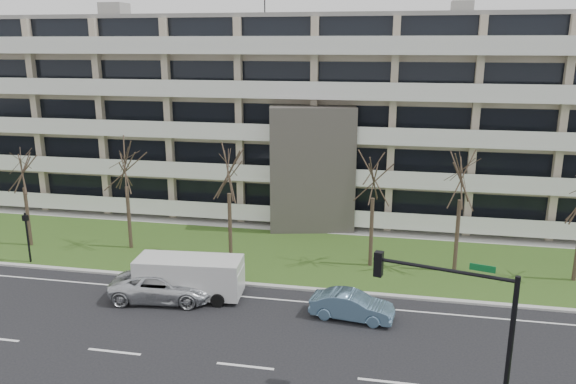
% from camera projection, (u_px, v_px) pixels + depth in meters
% --- Properties ---
extents(ground, '(160.00, 160.00, 0.00)m').
position_uv_depth(ground, '(245.00, 366.00, 23.75)').
color(ground, black).
rests_on(ground, ground).
extents(grass_verge, '(90.00, 10.00, 0.06)m').
position_uv_depth(grass_verge, '(298.00, 255.00, 36.07)').
color(grass_verge, '#36531B').
rests_on(grass_verge, ground).
extents(curb, '(90.00, 0.35, 0.12)m').
position_uv_depth(curb, '(283.00, 287.00, 31.32)').
color(curb, '#B2B2AD').
rests_on(curb, ground).
extents(sidewalk, '(90.00, 2.00, 0.08)m').
position_uv_depth(sidewalk, '(311.00, 228.00, 41.28)').
color(sidewalk, '#B2B2AD').
rests_on(sidewalk, ground).
extents(lane_edge_line, '(90.00, 0.12, 0.01)m').
position_uv_depth(lane_edge_line, '(277.00, 299.00, 29.91)').
color(lane_edge_line, white).
rests_on(lane_edge_line, ground).
extents(apartment_building, '(60.50, 15.10, 18.75)m').
position_uv_depth(apartment_building, '(325.00, 114.00, 45.81)').
color(apartment_building, tan).
rests_on(apartment_building, ground).
extents(silver_pickup, '(5.77, 3.15, 1.53)m').
position_uv_depth(silver_pickup, '(163.00, 286.00, 29.78)').
color(silver_pickup, silver).
rests_on(silver_pickup, ground).
extents(blue_sedan, '(4.27, 1.94, 1.36)m').
position_uv_depth(blue_sedan, '(352.00, 306.00, 27.72)').
color(blue_sedan, '#6A95B8').
rests_on(blue_sedan, ground).
extents(white_van, '(5.78, 2.66, 2.18)m').
position_uv_depth(white_van, '(191.00, 274.00, 29.96)').
color(white_van, silver).
rests_on(white_van, ground).
extents(traffic_signal, '(5.00, 1.52, 5.94)m').
position_uv_depth(traffic_signal, '(462.00, 318.00, 19.84)').
color(traffic_signal, black).
rests_on(traffic_signal, ground).
extents(pedestrian_signal, '(0.33, 0.27, 3.24)m').
position_uv_depth(pedestrian_signal, '(27.00, 231.00, 34.43)').
color(pedestrian_signal, black).
rests_on(pedestrian_signal, ground).
extents(tree_1, '(3.61, 3.61, 7.23)m').
position_uv_depth(tree_1, '(21.00, 164.00, 36.41)').
color(tree_1, '#382B21').
rests_on(tree_1, ground).
extents(tree_2, '(3.79, 3.79, 7.57)m').
position_uv_depth(tree_2, '(125.00, 162.00, 35.87)').
color(tree_2, '#382B21').
rests_on(tree_2, ground).
extents(tree_3, '(3.79, 3.79, 7.57)m').
position_uv_depth(tree_3, '(228.00, 167.00, 34.24)').
color(tree_3, '#382B21').
rests_on(tree_3, ground).
extents(tree_4, '(3.87, 3.87, 7.74)m').
position_uv_depth(tree_4, '(374.00, 170.00, 32.85)').
color(tree_4, '#382B21').
rests_on(tree_4, ground).
extents(tree_5, '(3.99, 3.99, 7.98)m').
position_uv_depth(tree_5, '(462.00, 171.00, 31.95)').
color(tree_5, '#382B21').
rests_on(tree_5, ground).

